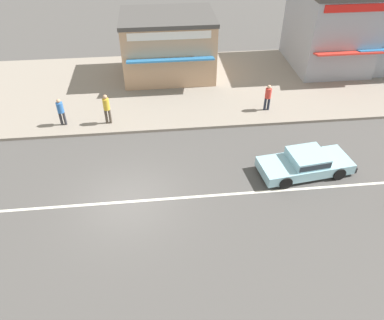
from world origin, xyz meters
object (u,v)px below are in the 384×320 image
(pedestrian_far_end, at_px, (107,107))
(shopfront_mid_block, at_px, (381,27))
(shopfront_corner_warung, at_px, (168,45))
(shopfront_far_kios, at_px, (330,27))
(pedestrian_near_clock, at_px, (268,96))
(pedestrian_by_shop, at_px, (61,110))
(sedan_pale_blue_1, at_px, (306,163))

(pedestrian_far_end, distance_m, shopfront_mid_block, 19.12)
(shopfront_corner_warung, distance_m, shopfront_far_kios, 10.83)
(pedestrian_near_clock, xyz_separation_m, shopfront_corner_warung, (-5.25, 5.27, 1.06))
(pedestrian_by_shop, height_order, shopfront_corner_warung, shopfront_corner_warung)
(pedestrian_by_shop, distance_m, shopfront_mid_block, 21.39)
(shopfront_far_kios, bearing_deg, shopfront_corner_warung, -177.46)
(sedan_pale_blue_1, xyz_separation_m, pedestrian_by_shop, (-11.63, 5.05, 0.51))
(pedestrian_far_end, distance_m, shopfront_corner_warung, 6.86)
(pedestrian_by_shop, relative_size, shopfront_mid_block, 0.23)
(pedestrian_near_clock, xyz_separation_m, pedestrian_by_shop, (-11.27, -0.38, 0.00))
(pedestrian_by_shop, xyz_separation_m, shopfront_corner_warung, (6.02, 5.65, 1.06))
(sedan_pale_blue_1, bearing_deg, pedestrian_far_end, 151.73)
(pedestrian_far_end, bearing_deg, shopfront_corner_warung, 57.83)
(shopfront_corner_warung, bearing_deg, pedestrian_near_clock, -45.16)
(shopfront_corner_warung, xyz_separation_m, shopfront_far_kios, (10.80, 0.48, 0.62))
(pedestrian_far_end, bearing_deg, shopfront_mid_block, 19.17)
(sedan_pale_blue_1, xyz_separation_m, shopfront_far_kios, (5.19, 11.19, 2.19))
(pedestrian_near_clock, distance_m, pedestrian_by_shop, 11.27)
(shopfront_corner_warung, bearing_deg, pedestrian_far_end, -122.17)
(pedestrian_near_clock, height_order, shopfront_corner_warung, shopfront_corner_warung)
(sedan_pale_blue_1, xyz_separation_m, pedestrian_far_end, (-9.22, 4.96, 0.61))
(pedestrian_near_clock, height_order, pedestrian_by_shop, pedestrian_by_shop)
(pedestrian_far_end, height_order, shopfront_corner_warung, shopfront_corner_warung)
(sedan_pale_blue_1, relative_size, shopfront_far_kios, 0.70)
(pedestrian_near_clock, relative_size, shopfront_far_kios, 0.24)
(shopfront_mid_block, bearing_deg, pedestrian_by_shop, -163.19)
(pedestrian_by_shop, bearing_deg, pedestrian_near_clock, 1.92)
(pedestrian_by_shop, relative_size, shopfront_corner_warung, 0.27)
(pedestrian_by_shop, bearing_deg, sedan_pale_blue_1, -23.49)
(sedan_pale_blue_1, distance_m, shopfront_far_kios, 12.52)
(pedestrian_by_shop, height_order, shopfront_mid_block, shopfront_mid_block)
(shopfront_corner_warung, relative_size, shopfront_mid_block, 0.88)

